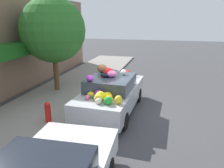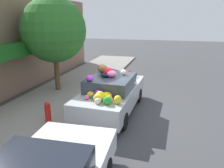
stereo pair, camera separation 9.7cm
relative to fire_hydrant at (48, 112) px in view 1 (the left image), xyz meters
The scene contains 5 objects.
ground_plane 2.45m from the fire_hydrant, 48.27° to the right, with size 60.00×60.00×0.00m, color #424244.
sidewalk_curb 1.88m from the fire_hydrant, 29.49° to the left, with size 24.00×3.20×0.10m.
street_tree 4.31m from the fire_hydrant, 23.42° to the left, with size 2.97×2.97×4.32m.
fire_hydrant is the anchor object (origin of this frame).
art_car 2.40m from the fire_hydrant, 49.14° to the right, with size 4.24×1.88×1.73m.
Camera 1 is at (-7.55, -1.97, 3.43)m, focal length 35.00 mm.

